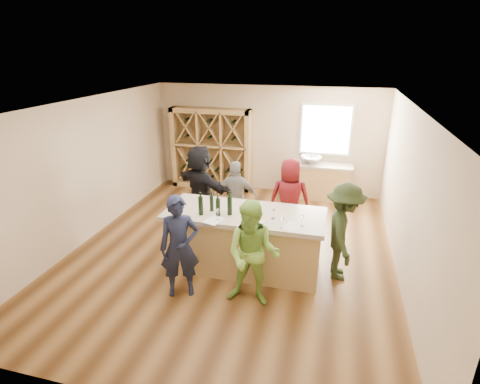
% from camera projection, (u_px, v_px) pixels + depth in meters
% --- Properties ---
extents(floor, '(6.00, 7.00, 0.10)m').
position_uv_depth(floor, '(233.00, 252.00, 7.33)').
color(floor, brown).
rests_on(floor, ground).
extents(ceiling, '(6.00, 7.00, 0.10)m').
position_uv_depth(ceiling, '(231.00, 101.00, 6.28)').
color(ceiling, white).
rests_on(ceiling, ground).
extents(wall_back, '(6.00, 0.10, 2.80)m').
position_uv_depth(wall_back, '(268.00, 139.00, 10.01)').
color(wall_back, '#CDB594').
rests_on(wall_back, ground).
extents(wall_front, '(6.00, 0.10, 2.80)m').
position_uv_depth(wall_front, '(133.00, 303.00, 3.60)').
color(wall_front, '#CDB594').
rests_on(wall_front, ground).
extents(wall_left, '(0.10, 7.00, 2.80)m').
position_uv_depth(wall_left, '(86.00, 170.00, 7.51)').
color(wall_left, '#CDB594').
rests_on(wall_left, ground).
extents(wall_right, '(0.10, 7.00, 2.80)m').
position_uv_depth(wall_right, '(412.00, 198.00, 6.09)').
color(wall_right, '#CDB594').
rests_on(wall_right, ground).
extents(window_frame, '(1.30, 0.06, 1.30)m').
position_uv_depth(window_frame, '(326.00, 130.00, 9.46)').
color(window_frame, white).
rests_on(window_frame, wall_back).
extents(window_pane, '(1.18, 0.01, 1.18)m').
position_uv_depth(window_pane, '(326.00, 130.00, 9.43)').
color(window_pane, white).
rests_on(window_pane, wall_back).
extents(wine_rack, '(2.20, 0.45, 2.20)m').
position_uv_depth(wine_rack, '(211.00, 149.00, 10.21)').
color(wine_rack, tan).
rests_on(wine_rack, floor).
extents(back_counter_base, '(1.60, 0.58, 0.86)m').
position_uv_depth(back_counter_base, '(317.00, 182.00, 9.72)').
color(back_counter_base, tan).
rests_on(back_counter_base, floor).
extents(back_counter_top, '(1.70, 0.62, 0.06)m').
position_uv_depth(back_counter_top, '(319.00, 165.00, 9.55)').
color(back_counter_top, '#B4A894').
rests_on(back_counter_top, back_counter_base).
extents(sink, '(0.54, 0.54, 0.19)m').
position_uv_depth(sink, '(311.00, 160.00, 9.55)').
color(sink, silver).
rests_on(sink, back_counter_top).
extents(faucet, '(0.02, 0.02, 0.30)m').
position_uv_depth(faucet, '(312.00, 156.00, 9.69)').
color(faucet, silver).
rests_on(faucet, back_counter_top).
extents(tasting_counter_base, '(2.60, 1.00, 1.00)m').
position_uv_depth(tasting_counter_base, '(245.00, 242.00, 6.58)').
color(tasting_counter_base, tan).
rests_on(tasting_counter_base, floor).
extents(tasting_counter_top, '(2.72, 1.12, 0.08)m').
position_uv_depth(tasting_counter_top, '(245.00, 214.00, 6.38)').
color(tasting_counter_top, '#B4A894').
rests_on(tasting_counter_top, tasting_counter_base).
extents(wine_bottle_b, '(0.08, 0.08, 0.32)m').
position_uv_depth(wine_bottle_b, '(201.00, 206.00, 6.21)').
color(wine_bottle_b, black).
rests_on(wine_bottle_b, tasting_counter_top).
extents(wine_bottle_c, '(0.08, 0.08, 0.27)m').
position_uv_depth(wine_bottle_c, '(212.00, 203.00, 6.36)').
color(wine_bottle_c, black).
rests_on(wine_bottle_c, tasting_counter_top).
extents(wine_bottle_d, '(0.08, 0.08, 0.30)m').
position_uv_depth(wine_bottle_d, '(218.00, 207.00, 6.18)').
color(wine_bottle_d, black).
rests_on(wine_bottle_d, tasting_counter_top).
extents(wine_bottle_e, '(0.10, 0.10, 0.33)m').
position_uv_depth(wine_bottle_e, '(230.00, 205.00, 6.21)').
color(wine_bottle_e, black).
rests_on(wine_bottle_e, tasting_counter_top).
extents(wine_glass_a, '(0.09, 0.09, 0.19)m').
position_uv_depth(wine_glass_a, '(218.00, 215.00, 6.04)').
color(wine_glass_a, white).
rests_on(wine_glass_a, tasting_counter_top).
extents(wine_glass_b, '(0.08, 0.08, 0.16)m').
position_uv_depth(wine_glass_b, '(247.00, 219.00, 5.92)').
color(wine_glass_b, white).
rests_on(wine_glass_b, tasting_counter_top).
extents(wine_glass_c, '(0.09, 0.09, 0.18)m').
position_uv_depth(wine_glass_c, '(282.00, 223.00, 5.77)').
color(wine_glass_c, white).
rests_on(wine_glass_c, tasting_counter_top).
extents(wine_glass_d, '(0.07, 0.07, 0.17)m').
position_uv_depth(wine_glass_d, '(273.00, 214.00, 6.09)').
color(wine_glass_d, white).
rests_on(wine_glass_d, tasting_counter_top).
extents(wine_glass_e, '(0.07, 0.07, 0.17)m').
position_uv_depth(wine_glass_e, '(302.00, 221.00, 5.85)').
color(wine_glass_e, white).
rests_on(wine_glass_e, tasting_counter_top).
extents(tasting_menu_a, '(0.33, 0.39, 0.00)m').
position_uv_depth(tasting_menu_a, '(214.00, 220.00, 6.06)').
color(tasting_menu_a, white).
rests_on(tasting_menu_a, tasting_counter_top).
extents(tasting_menu_b, '(0.24, 0.32, 0.00)m').
position_uv_depth(tasting_menu_b, '(255.00, 225.00, 5.91)').
color(tasting_menu_b, white).
rests_on(tasting_menu_b, tasting_counter_top).
extents(tasting_menu_c, '(0.34, 0.38, 0.00)m').
position_uv_depth(tasting_menu_c, '(292.00, 227.00, 5.84)').
color(tasting_menu_c, white).
rests_on(tasting_menu_c, tasting_counter_top).
extents(person_near_left, '(0.73, 0.65, 1.67)m').
position_uv_depth(person_near_left, '(180.00, 247.00, 5.75)').
color(person_near_left, '#191E38').
rests_on(person_near_left, floor).
extents(person_near_right, '(0.82, 0.45, 1.68)m').
position_uv_depth(person_near_right, '(253.00, 254.00, 5.53)').
color(person_near_right, '#8CC64C').
rests_on(person_near_right, floor).
extents(person_server, '(0.60, 1.13, 1.69)m').
position_uv_depth(person_server, '(343.00, 232.00, 6.19)').
color(person_server, '#263319').
rests_on(person_server, floor).
extents(person_far_mid, '(0.99, 0.60, 1.59)m').
position_uv_depth(person_far_mid, '(236.00, 199.00, 7.68)').
color(person_far_mid, slate).
rests_on(person_far_mid, floor).
extents(person_far_right, '(0.86, 0.59, 1.69)m').
position_uv_depth(person_far_right, '(290.00, 199.00, 7.53)').
color(person_far_right, '#590F14').
rests_on(person_far_right, floor).
extents(person_far_left, '(1.77, 1.36, 1.82)m').
position_uv_depth(person_far_left, '(201.00, 187.00, 7.98)').
color(person_far_left, black).
rests_on(person_far_left, floor).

